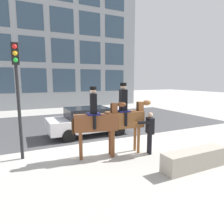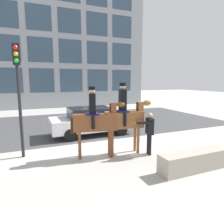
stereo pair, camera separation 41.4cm
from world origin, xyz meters
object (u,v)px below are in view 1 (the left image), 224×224
(mounted_horse_companion, at_px, (126,117))
(pedestrian_bystander, at_px, (150,130))
(street_car_near_lane, at_px, (89,121))
(traffic_light, at_px, (17,83))
(mounted_horse_lead, at_px, (97,121))
(planter_ledge, at_px, (194,159))

(mounted_horse_companion, height_order, pedestrian_bystander, mounted_horse_companion)
(street_car_near_lane, height_order, traffic_light, traffic_light)
(pedestrian_bystander, distance_m, traffic_light, 5.01)
(mounted_horse_lead, relative_size, mounted_horse_companion, 0.95)
(street_car_near_lane, bearing_deg, pedestrian_bystander, -72.07)
(mounted_horse_lead, height_order, pedestrian_bystander, mounted_horse_lead)
(pedestrian_bystander, relative_size, traffic_light, 0.40)
(mounted_horse_lead, xyz_separation_m, pedestrian_bystander, (1.92, -0.57, -0.42))
(traffic_light, bearing_deg, street_car_near_lane, 31.97)
(traffic_light, height_order, planter_ledge, traffic_light)
(street_car_near_lane, bearing_deg, mounted_horse_lead, -103.95)
(mounted_horse_lead, xyz_separation_m, mounted_horse_companion, (1.13, -0.12, 0.04))
(mounted_horse_lead, relative_size, pedestrian_bystander, 1.60)
(street_car_near_lane, relative_size, traffic_light, 1.04)
(pedestrian_bystander, height_order, traffic_light, traffic_light)
(mounted_horse_lead, bearing_deg, traffic_light, 171.21)
(mounted_horse_companion, height_order, traffic_light, traffic_light)
(pedestrian_bystander, relative_size, planter_ledge, 0.69)
(mounted_horse_lead, bearing_deg, pedestrian_bystander, -3.54)
(planter_ledge, bearing_deg, traffic_light, 146.45)
(mounted_horse_companion, distance_m, traffic_light, 4.01)
(mounted_horse_lead, relative_size, street_car_near_lane, 0.62)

